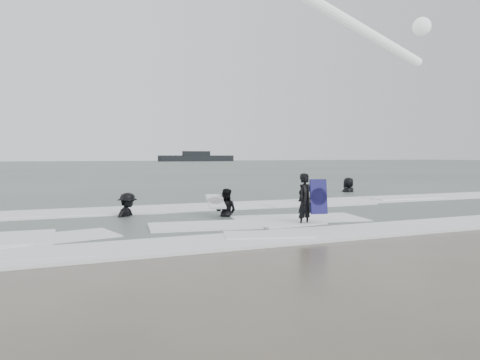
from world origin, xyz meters
name	(u,v)px	position (x,y,z in m)	size (l,w,h in m)	color
ground	(313,231)	(0.00, 0.00, 0.00)	(320.00, 320.00, 0.00)	brown
sea	(86,166)	(0.00, 80.00, 0.06)	(320.00, 320.00, 0.00)	#47544C
surfer_centre	(305,227)	(0.21, 0.75, 0.00)	(0.55, 0.36, 1.51)	black
surfer_wading	(226,218)	(-1.15, 3.37, 0.00)	(0.72, 0.56, 1.48)	black
surfer_breaker	(128,218)	(-4.07, 4.41, 0.00)	(1.07, 0.62, 1.66)	black
surfer_right_near	(303,203)	(3.41, 6.44, 0.00)	(1.02, 0.42, 1.73)	black
surfer_right_far	(348,193)	(8.27, 10.07, 0.00)	(0.96, 0.63, 1.97)	black
surf_foam	(255,214)	(0.00, 3.70, 0.04)	(30.03, 9.06, 0.09)	white
bodyboards	(284,199)	(0.96, 3.46, 0.50)	(6.18, 6.65, 1.25)	#12104D
vessel_horizon	(196,158)	(39.44, 139.48, 1.27)	(25.01, 4.47, 3.39)	black
airshow_jet	(316,10)	(26.58, 43.40, 21.03)	(52.17, 21.04, 8.83)	silver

